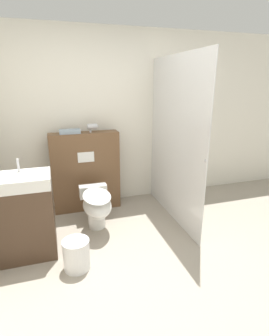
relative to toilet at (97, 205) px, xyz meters
The scene contains 9 objects.
ground_plane 1.13m from the toilet, 68.70° to the right, with size 12.00×12.00×0.00m, color #9E9384.
wall_back 1.32m from the toilet, 65.19° to the left, with size 8.00×0.06×2.50m.
partition_panel 0.67m from the toilet, 93.39° to the left, with size 0.94×0.24×1.12m.
shower_glass 1.27m from the toilet, ahead, with size 0.04×1.56×2.10m.
toilet is the anchor object (origin of this frame).
sink_vanity 0.86m from the toilet, 159.76° to the right, with size 0.61×0.43×1.04m.
hair_drier 1.08m from the toilet, 81.67° to the left, with size 0.16×0.07×0.12m.
folded_towel 1.05m from the toilet, 109.69° to the left, with size 0.27×0.14×0.05m.
waste_bin 0.78m from the toilet, 114.97° to the right, with size 0.27×0.27×0.31m.
Camera 1 is at (-0.82, -1.94, 1.77)m, focal length 28.00 mm.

